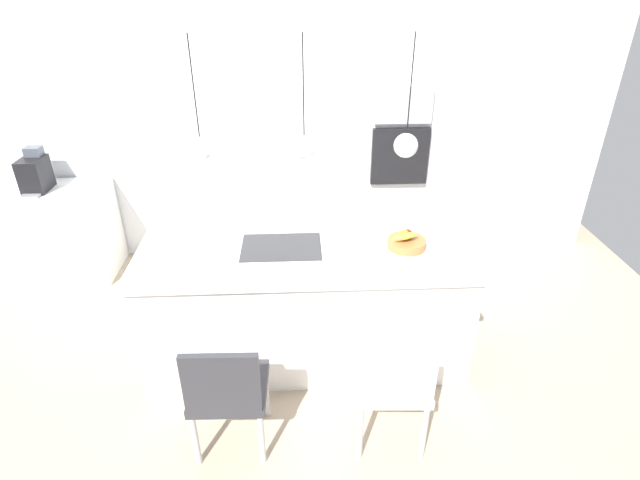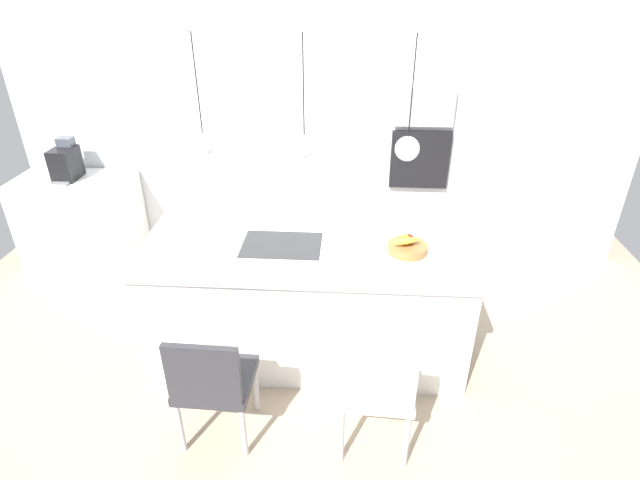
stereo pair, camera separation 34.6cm
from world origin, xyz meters
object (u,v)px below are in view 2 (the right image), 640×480
at_px(coffee_machine, 66,163).
at_px(chair_middle, 376,387).
at_px(oven, 420,159).
at_px(fruit_bowl, 407,246).
at_px(microwave, 425,107).
at_px(chair_near, 212,381).

bearing_deg(coffee_machine, chair_middle, -36.75).
bearing_deg(oven, fruit_bowl, -99.03).
bearing_deg(microwave, chair_middle, -100.84).
relative_size(oven, chair_middle, 0.65).
height_order(coffee_machine, chair_middle, coffee_machine).
relative_size(coffee_machine, chair_middle, 0.44).
bearing_deg(chair_near, microwave, 59.54).
xyz_separation_m(coffee_machine, chair_near, (1.92, -2.17, -0.55)).
bearing_deg(microwave, chair_near, -120.46).
xyz_separation_m(fruit_bowl, chair_middle, (-0.21, -0.84, -0.48)).
height_order(fruit_bowl, chair_middle, fruit_bowl).
xyz_separation_m(coffee_machine, microwave, (3.37, 0.30, 0.50)).
bearing_deg(coffee_machine, oven, 5.03).
bearing_deg(fruit_bowl, chair_middle, -104.25).
bearing_deg(chair_middle, chair_near, -179.83).
bearing_deg(chair_near, coffee_machine, 131.54).
xyz_separation_m(oven, chair_near, (-1.45, -2.47, -0.55)).
distance_m(coffee_machine, chair_near, 2.95).
distance_m(chair_near, chair_middle, 0.98).
distance_m(coffee_machine, chair_middle, 3.66).
bearing_deg(fruit_bowl, coffee_machine, 156.98).
distance_m(fruit_bowl, chair_middle, 0.99).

